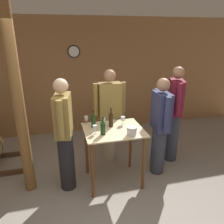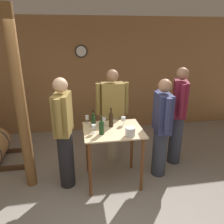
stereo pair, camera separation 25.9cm
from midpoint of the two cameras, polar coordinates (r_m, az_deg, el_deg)
The scene contains 16 objects.
ground_plane at distance 3.25m, azimuth 3.04°, elevation -26.09°, with size 14.00×14.00×0.00m, color gray.
back_wall at distance 5.30m, azimuth -3.73°, elevation 9.20°, with size 8.40×0.08×2.70m.
tasting_table at distance 3.46m, azimuth 2.44°, elevation -7.62°, with size 0.91×0.74×0.94m.
wooden_post at distance 3.35m, azimuth -20.71°, elevation 1.50°, with size 0.16×0.16×2.70m.
wine_bottle_far_left at distance 3.41m, azimuth -2.71°, elevation -2.33°, with size 0.07×0.07×0.28m.
wine_bottle_left at distance 3.18m, azimuth -0.41°, elevation -4.15°, with size 0.08×0.08×0.28m.
wine_bottle_center at distance 3.42m, azimuth 1.91°, elevation -2.02°, with size 0.07×0.07×0.31m.
wine_glass_near_left at distance 3.57m, azimuth -4.49°, elevation -1.57°, with size 0.06×0.06×0.14m.
wine_glass_near_center at distance 3.20m, azimuth -2.49°, elevation -3.99°, with size 0.07×0.07×0.14m.
wine_glass_near_right at distance 3.46m, azimuth 0.03°, elevation -2.11°, with size 0.06×0.06×0.14m.
wine_glass_far_side at distance 3.50m, azimuth 5.11°, elevation -1.88°, with size 0.07×0.07×0.14m.
ice_bucket at distance 3.16m, azimuth 7.12°, elevation -5.17°, with size 0.14×0.14×0.13m.
person_host at distance 3.97m, azimuth 1.96°, elevation -0.78°, with size 0.59×0.24×1.76m.
person_visitor_with_scarf at distance 4.10m, azimuth 18.62°, elevation -0.77°, with size 0.34×0.56×1.80m.
person_visitor_bearded at distance 3.33m, azimuth -10.25°, elevation -5.30°, with size 0.29×0.58×1.76m.
person_visitor_near_door at distance 3.68m, azimuth 14.79°, elevation -3.86°, with size 0.25×0.59×1.68m.
Camera 2 is at (-0.40, -2.22, 2.34)m, focal length 35.00 mm.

